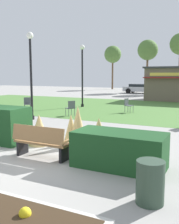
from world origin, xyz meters
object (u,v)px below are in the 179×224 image
tree_center_bg (113,55)px  tree_left_bg (148,50)px  park_bench (41,142)px  lamppost_mid (31,66)px  lamppost_far (82,68)px  cafe_chair_east (128,104)px  cafe_chair_north (71,107)px  cafe_chair_west (27,103)px  parked_car_center_slot (179,89)px  trash_bin (150,182)px  parked_car_west_slot (140,88)px

tree_center_bg → tree_left_bg: bearing=-32.8°
tree_center_bg → park_bench: bearing=-72.0°
park_bench → lamppost_mid: (-4.38, 5.13, 2.35)m
lamppost_far → cafe_chair_east: 4.83m
park_bench → cafe_chair_north: bearing=113.9°
park_bench → tree_center_bg: size_ratio=0.24×
cafe_chair_east → cafe_chair_west: bearing=-160.5°
parked_car_center_slot → cafe_chair_east: bearing=-92.7°
park_bench → trash_bin: 3.62m
parked_car_center_slot → park_bench: bearing=-90.5°
cafe_chair_west → tree_left_bg: 23.80m
lamppost_far → trash_bin: size_ratio=5.60×
park_bench → lamppost_far: lamppost_far is taller
lamppost_far → parked_car_west_slot: 16.41m
trash_bin → parked_car_center_slot: bearing=96.2°
cafe_chair_east → parked_car_center_slot: (0.85, 17.71, 0.12)m
cafe_chair_west → parked_car_center_slot: 21.10m
park_bench → trash_bin: size_ratio=2.10×
cafe_chair_west → trash_bin: bearing=-41.3°
parked_car_west_slot → tree_center_bg: tree_center_bg is taller
trash_bin → lamppost_far: bearing=122.4°
lamppost_far → tree_center_bg: size_ratio=0.63×
cafe_chair_west → parked_car_center_slot: parked_car_center_slot is taller
park_bench → tree_left_bg: 31.55m
cafe_chair_north → parked_car_center_slot: size_ratio=0.21×
lamppost_mid → lamppost_far: 6.16m
trash_bin → cafe_chair_east: cafe_chair_east is taller
trash_bin → tree_center_bg: bearing=112.1°
tree_left_bg → lamppost_far: bearing=-90.1°
lamppost_mid → cafe_chair_north: bearing=56.5°
park_bench → lamppost_far: bearing=112.1°
lamppost_mid → park_bench: bearing=-49.5°
trash_bin → tree_center_bg: size_ratio=0.11×
cafe_chair_west → cafe_chair_north: bearing=-9.6°
cafe_chair_west → tree_left_bg: tree_left_bg is taller
parked_car_center_slot → parked_car_west_slot: bearing=-180.0°
lamppost_far → cafe_chair_west: bearing=-121.1°
lamppost_mid → cafe_chair_north: (1.26, 1.91, -2.31)m
lamppost_mid → parked_car_center_slot: bearing=78.3°
cafe_chair_north → parked_car_center_slot: (3.37, 20.52, 0.12)m
cafe_chair_north → park_bench: bearing=-66.1°
cafe_chair_east → tree_left_bg: size_ratio=0.12×
cafe_chair_east → parked_car_west_slot: parked_car_west_slot is taller
trash_bin → tree_left_bg: (-7.94, 32.04, 5.34)m
cafe_chair_north → tree_center_bg: tree_center_bg is taller
lamppost_far → park_bench: bearing=-67.9°
cafe_chair_west → tree_center_bg: bearing=99.6°
tree_left_bg → cafe_chair_west: bearing=-95.5°
parked_car_west_slot → tree_left_bg: tree_left_bg is taller
cafe_chair_west → parked_car_center_slot: (7.02, 19.90, 0.12)m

